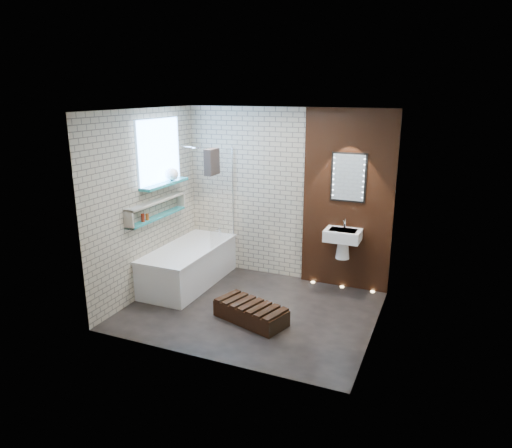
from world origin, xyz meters
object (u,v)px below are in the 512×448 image
at_px(bathtub, 189,265).
at_px(washbasin, 343,239).
at_px(led_mirror, 348,177).
at_px(walnut_step, 251,313).
at_px(bath_screen, 222,197).

relative_size(bathtub, washbasin, 3.00).
distance_m(bathtub, washbasin, 2.32).
bearing_deg(led_mirror, washbasin, -90.00).
height_order(washbasin, led_mirror, led_mirror).
relative_size(led_mirror, walnut_step, 0.75).
height_order(bath_screen, led_mirror, led_mirror).
relative_size(bathtub, walnut_step, 1.86).
relative_size(bath_screen, washbasin, 2.41).
distance_m(led_mirror, walnut_step, 2.33).
bearing_deg(bathtub, bath_screen, 51.10).
relative_size(bathtub, bath_screen, 1.24).
bearing_deg(bathtub, washbasin, 16.01).
xyz_separation_m(led_mirror, walnut_step, (-0.83, -1.53, -1.55)).
xyz_separation_m(bath_screen, washbasin, (1.82, 0.18, -0.49)).
xyz_separation_m(bath_screen, walnut_step, (0.99, -1.19, -1.18)).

